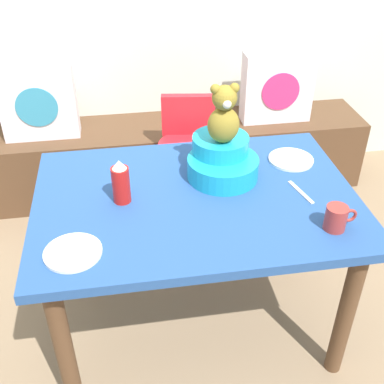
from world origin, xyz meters
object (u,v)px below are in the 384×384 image
at_px(dinner_plate_near, 73,252).
at_px(dinner_plate_far, 291,160).
at_px(pillow_floral_right, 277,87).
at_px(teddy_bear, 224,115).
at_px(coffee_mug, 337,218).
at_px(ketchup_bottle, 121,182).
at_px(highchair, 189,149).
at_px(dining_table, 196,216).
at_px(pillow_floral_left, 38,102).
at_px(infant_seat_teal, 222,160).

distance_m(dinner_plate_near, dinner_plate_far, 1.05).
height_order(pillow_floral_right, dinner_plate_far, pillow_floral_right).
bearing_deg(teddy_bear, coffee_mug, -51.99).
bearing_deg(ketchup_bottle, dinner_plate_far, 14.12).
bearing_deg(coffee_mug, teddy_bear, 128.01).
xyz_separation_m(pillow_floral_right, highchair, (-0.63, -0.42, -0.16)).
relative_size(dining_table, ketchup_bottle, 6.99).
relative_size(pillow_floral_right, dining_table, 0.34).
bearing_deg(ketchup_bottle, highchair, 63.14).
bearing_deg(pillow_floral_left, teddy_bear, -49.61).
bearing_deg(dinner_plate_far, pillow_floral_left, 141.28).
relative_size(teddy_bear, ketchup_bottle, 1.35).
relative_size(dining_table, infant_seat_teal, 3.92).
xyz_separation_m(dining_table, ketchup_bottle, (-0.29, 0.01, 0.19)).
bearing_deg(dinner_plate_near, infant_seat_teal, 34.44).
bearing_deg(pillow_floral_right, highchair, -146.55).
bearing_deg(dinner_plate_far, coffee_mug, -89.97).
relative_size(infant_seat_teal, dinner_plate_far, 1.65).
bearing_deg(dinner_plate_near, ketchup_bottle, 58.01).
bearing_deg(dining_table, dinner_plate_far, 23.55).
distance_m(infant_seat_teal, dinner_plate_near, 0.74).
xyz_separation_m(pillow_floral_right, dinner_plate_far, (-0.25, -0.97, 0.07)).
relative_size(highchair, dinner_plate_near, 3.95).
bearing_deg(ketchup_bottle, pillow_floral_right, 49.11).
bearing_deg(coffee_mug, pillow_floral_left, 129.72).
bearing_deg(coffee_mug, infant_seat_teal, 127.98).
xyz_separation_m(coffee_mug, dinner_plate_far, (-0.00, 0.49, -0.04)).
bearing_deg(highchair, pillow_floral_right, 33.45).
height_order(pillow_floral_left, teddy_bear, teddy_bear).
xyz_separation_m(pillow_floral_right, infant_seat_teal, (-0.58, -1.04, 0.13)).
distance_m(highchair, dinner_plate_near, 1.20).
relative_size(coffee_mug, dinner_plate_far, 0.60).
distance_m(pillow_floral_left, dinner_plate_far, 1.56).
bearing_deg(pillow_floral_right, pillow_floral_left, 180.00).
bearing_deg(coffee_mug, dinner_plate_far, 90.03).
xyz_separation_m(dining_table, dinner_plate_near, (-0.47, -0.28, 0.11)).
bearing_deg(dining_table, dinner_plate_near, -149.76).
height_order(pillow_floral_left, dinner_plate_far, pillow_floral_left).
relative_size(pillow_floral_right, infant_seat_teal, 1.33).
relative_size(dining_table, dinner_plate_near, 6.46).
bearing_deg(dinner_plate_near, highchair, 61.67).
height_order(dining_table, dinner_plate_far, dinner_plate_far).
distance_m(pillow_floral_left, ketchup_bottle, 1.26).
distance_m(pillow_floral_right, infant_seat_teal, 1.20).
bearing_deg(dinner_plate_near, dining_table, 30.24).
bearing_deg(dinner_plate_near, pillow_floral_left, 100.71).
bearing_deg(highchair, dining_table, -96.48).
bearing_deg(pillow_floral_left, pillow_floral_right, 0.00).
distance_m(highchair, teddy_bear, 0.80).
bearing_deg(teddy_bear, dinner_plate_near, -145.60).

